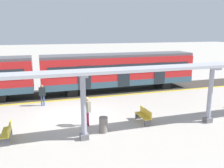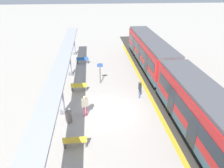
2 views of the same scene
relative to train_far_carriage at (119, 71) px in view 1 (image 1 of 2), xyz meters
The scene contains 12 objects.
ground_plane 7.86m from the train_far_carriage, 42.08° to the right, with size 176.00×176.00×0.00m, color #ADA69C.
tactile_edge_strip 5.72m from the train_far_carriage, 70.85° to the right, with size 0.37×38.78×0.01m, color gold.
trackbed 5.44m from the train_far_carriage, 90.06° to the right, with size 3.20×50.78×0.01m, color #38332D.
train_far_carriage is the anchor object (origin of this frame).
canopy_pillar_third 10.65m from the train_far_carriage, 29.13° to the right, with size 1.10×0.44×3.49m.
canopy_pillar_fourth 9.66m from the train_far_carriage, 15.67° to the left, with size 1.10×0.44×3.49m.
canopy_beam 10.77m from the train_far_carriage, 28.99° to the right, with size 1.20×31.33×0.16m, color #A8AAB2.
bench_mid_platform 12.25m from the train_far_carriage, 47.54° to the right, with size 1.50×0.45×0.86m.
bench_extra_slot 8.36m from the train_far_carriage, ahead, with size 1.51×0.46×0.86m.
trash_bin 9.74m from the train_far_carriage, 24.45° to the right, with size 0.48×0.48×0.89m, color slate.
passenger_waiting_near_edge 7.68m from the train_far_carriage, 68.48° to the right, with size 0.24×0.49×1.64m.
passenger_by_the_benches 8.91m from the train_far_carriage, 31.61° to the right, with size 0.56×0.41×1.77m.
Camera 1 is at (14.89, -2.09, 5.56)m, focal length 37.48 mm.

